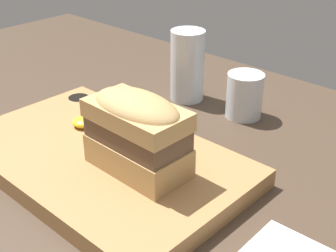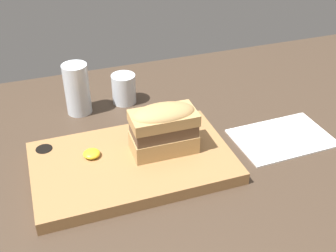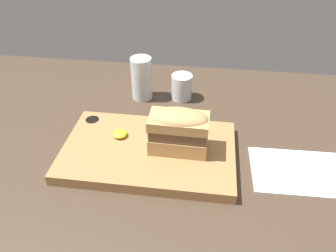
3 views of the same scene
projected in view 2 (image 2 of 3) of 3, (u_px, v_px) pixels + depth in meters
dining_table at (174, 166)px, 87.74cm from camera, size 160.96×96.92×2.00cm
serving_board at (132, 163)px, 84.97cm from camera, size 39.73×24.50×2.67cm
sandwich at (164, 127)px, 83.41cm from camera, size 13.19×7.24×10.40cm
mustard_dollop at (92, 154)px, 84.23cm from camera, size 3.43×3.43×1.37cm
water_glass at (78, 92)px, 100.86cm from camera, size 6.00×6.00×12.60cm
wine_glass at (124, 90)px, 106.01cm from camera, size 6.02×6.02×7.51cm
napkin at (281, 137)px, 94.46cm from camera, size 21.62×14.87×0.40cm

